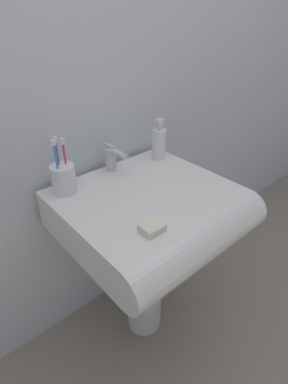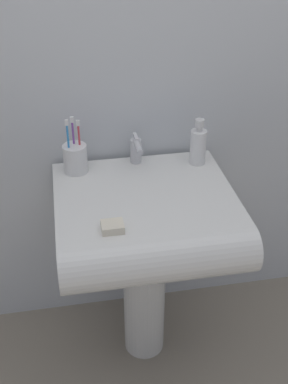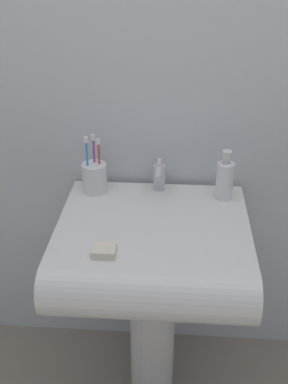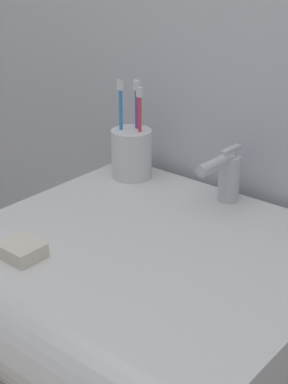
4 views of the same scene
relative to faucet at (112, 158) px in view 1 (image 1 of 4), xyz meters
name	(u,v)px [view 1 (image 1 of 4)]	position (x,y,z in m)	size (l,w,h in m)	color
ground_plane	(144,321)	(-0.01, -0.20, -0.80)	(6.00, 6.00, 0.00)	gray
wall_back	(87,43)	(-0.01, 0.10, 0.40)	(5.00, 0.05, 2.40)	silver
sink_pedestal	(144,278)	(-0.01, -0.20, -0.50)	(0.16, 0.16, 0.60)	white
sink_basin	(154,215)	(-0.01, -0.26, -0.13)	(0.59, 0.57, 0.15)	white
faucet	(112,158)	(0.00, 0.00, 0.00)	(0.04, 0.13, 0.11)	silver
toothbrush_cup	(63,178)	(-0.22, -0.02, 0.00)	(0.08, 0.08, 0.20)	white
soap_bottle	(159,143)	(0.22, -0.04, 0.01)	(0.06, 0.06, 0.17)	white
bar_soap	(152,228)	(-0.14, -0.38, -0.05)	(0.07, 0.06, 0.02)	silver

